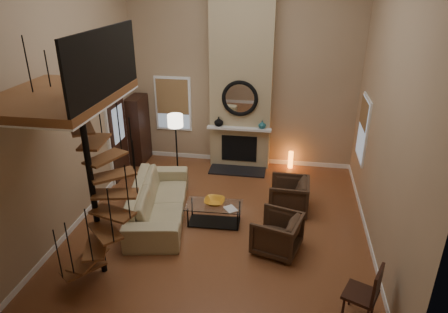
% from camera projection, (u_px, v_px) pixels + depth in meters
% --- Properties ---
extents(ground, '(6.00, 6.50, 0.01)m').
position_uv_depth(ground, '(221.00, 224.00, 8.58)').
color(ground, '#94562F').
rests_on(ground, ground).
extents(back_wall, '(6.00, 0.02, 5.50)m').
position_uv_depth(back_wall, '(242.00, 64.00, 10.37)').
color(back_wall, tan).
rests_on(back_wall, ground).
extents(front_wall, '(6.00, 0.02, 5.50)m').
position_uv_depth(front_wall, '(170.00, 178.00, 4.53)').
color(front_wall, tan).
rests_on(front_wall, ground).
extents(left_wall, '(0.02, 6.50, 5.50)m').
position_uv_depth(left_wall, '(70.00, 92.00, 7.91)').
color(left_wall, tan).
rests_on(left_wall, ground).
extents(right_wall, '(0.02, 6.50, 5.50)m').
position_uv_depth(right_wall, '(391.00, 107.00, 7.00)').
color(right_wall, tan).
rests_on(right_wall, ground).
extents(baseboard_back, '(6.00, 0.02, 0.12)m').
position_uv_depth(baseboard_back, '(241.00, 159.00, 11.47)').
color(baseboard_back, white).
rests_on(baseboard_back, ground).
extents(baseboard_left, '(0.02, 6.50, 0.12)m').
position_uv_depth(baseboard_left, '(89.00, 209.00, 9.00)').
color(baseboard_left, white).
rests_on(baseboard_left, ground).
extents(baseboard_right, '(0.02, 6.50, 0.12)m').
position_uv_depth(baseboard_right, '(367.00, 236.00, 8.10)').
color(baseboard_right, white).
rests_on(baseboard_right, ground).
extents(chimney_breast, '(1.60, 0.38, 5.50)m').
position_uv_depth(chimney_breast, '(241.00, 65.00, 10.20)').
color(chimney_breast, tan).
rests_on(chimney_breast, ground).
extents(hearth, '(1.50, 0.60, 0.04)m').
position_uv_depth(hearth, '(237.00, 171.00, 10.88)').
color(hearth, black).
rests_on(hearth, ground).
extents(firebox, '(0.95, 0.02, 0.72)m').
position_uv_depth(firebox, '(239.00, 148.00, 10.92)').
color(firebox, black).
rests_on(firebox, chimney_breast).
extents(mantel, '(1.70, 0.18, 0.06)m').
position_uv_depth(mantel, '(239.00, 129.00, 10.61)').
color(mantel, white).
rests_on(mantel, chimney_breast).
extents(mirror_frame, '(0.94, 0.10, 0.94)m').
position_uv_depth(mirror_frame, '(240.00, 99.00, 10.33)').
color(mirror_frame, black).
rests_on(mirror_frame, chimney_breast).
extents(mirror_disc, '(0.80, 0.01, 0.80)m').
position_uv_depth(mirror_disc, '(240.00, 98.00, 10.34)').
color(mirror_disc, white).
rests_on(mirror_disc, chimney_breast).
extents(vase_left, '(0.24, 0.24, 0.25)m').
position_uv_depth(vase_left, '(219.00, 121.00, 10.66)').
color(vase_left, black).
rests_on(vase_left, mantel).
extents(vase_right, '(0.20, 0.20, 0.21)m').
position_uv_depth(vase_right, '(262.00, 125.00, 10.50)').
color(vase_right, '#1B5761').
rests_on(vase_right, mantel).
extents(window_back, '(1.02, 0.06, 1.52)m').
position_uv_depth(window_back, '(173.00, 103.00, 11.10)').
color(window_back, white).
rests_on(window_back, back_wall).
extents(window_right, '(0.06, 1.02, 1.52)m').
position_uv_depth(window_right, '(363.00, 128.00, 9.26)').
color(window_right, white).
rests_on(window_right, right_wall).
extents(entry_door, '(0.10, 1.05, 2.16)m').
position_uv_depth(entry_door, '(118.00, 139.00, 10.21)').
color(entry_door, white).
rests_on(entry_door, ground).
extents(loft, '(1.70, 2.20, 1.09)m').
position_uv_depth(loft, '(62.00, 94.00, 5.94)').
color(loft, brown).
rests_on(loft, left_wall).
extents(spiral_stair, '(1.47, 1.47, 4.06)m').
position_uv_depth(spiral_stair, '(93.00, 182.00, 6.51)').
color(spiral_stair, black).
rests_on(spiral_stair, ground).
extents(hutch, '(0.39, 0.83, 1.85)m').
position_uv_depth(hutch, '(138.00, 129.00, 11.13)').
color(hutch, black).
rests_on(hutch, ground).
extents(sofa, '(1.57, 2.92, 0.81)m').
position_uv_depth(sofa, '(158.00, 200.00, 8.72)').
color(sofa, tan).
rests_on(sofa, ground).
extents(armchair_near, '(0.89, 0.86, 0.79)m').
position_uv_depth(armchair_near, '(292.00, 196.00, 8.96)').
color(armchair_near, '#3F2B1D').
rests_on(armchair_near, ground).
extents(armchair_far, '(1.04, 1.03, 0.77)m').
position_uv_depth(armchair_far, '(281.00, 235.00, 7.62)').
color(armchair_far, '#3F2B1D').
rests_on(armchair_far, ground).
extents(coffee_table, '(1.20, 0.63, 0.45)m').
position_uv_depth(coffee_table, '(214.00, 212.00, 8.50)').
color(coffee_table, silver).
rests_on(coffee_table, ground).
extents(bowl, '(0.43, 0.43, 0.11)m').
position_uv_depth(bowl, '(214.00, 202.00, 8.46)').
color(bowl, gold).
rests_on(bowl, coffee_table).
extents(book, '(0.34, 0.35, 0.03)m').
position_uv_depth(book, '(229.00, 209.00, 8.24)').
color(book, gray).
rests_on(book, coffee_table).
extents(floor_lamp, '(0.38, 0.38, 1.70)m').
position_uv_depth(floor_lamp, '(176.00, 126.00, 10.03)').
color(floor_lamp, black).
rests_on(floor_lamp, ground).
extents(accent_lamp, '(0.13, 0.13, 0.46)m').
position_uv_depth(accent_lamp, '(291.00, 160.00, 10.98)').
color(accent_lamp, orange).
rests_on(accent_lamp, ground).
extents(side_chair, '(0.62, 0.62, 0.99)m').
position_uv_depth(side_chair, '(367.00, 292.00, 6.00)').
color(side_chair, black).
rests_on(side_chair, ground).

